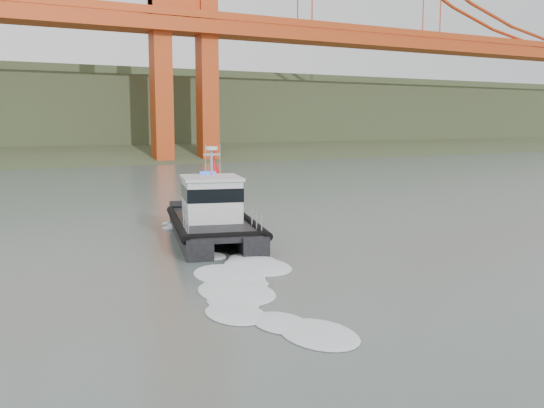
{
  "coord_description": "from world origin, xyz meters",
  "views": [
    {
      "loc": [
        -13.3,
        -21.03,
        6.69
      ],
      "look_at": [
        1.66,
        6.79,
        2.4
      ],
      "focal_mm": 40.0,
      "sensor_mm": 36.0,
      "label": 1
    }
  ],
  "objects": [
    {
      "name": "patrol_boat",
      "position": [
        -0.02,
        10.92,
        1.37
      ],
      "size": [
        6.87,
        11.98,
        5.49
      ],
      "rotation": [
        0.0,
        0.0,
        -0.26
      ],
      "color": "black",
      "rests_on": "ground"
    },
    {
      "name": "nav_buoy",
      "position": [
        11.51,
        37.99,
        1.13
      ],
      "size": [
        2.07,
        2.07,
        4.31
      ],
      "color": "red",
      "rests_on": "ground"
    },
    {
      "name": "ground",
      "position": [
        0.0,
        0.0,
        0.0
      ],
      "size": [
        400.0,
        400.0,
        0.0
      ],
      "primitive_type": "plane",
      "color": "#4F5E5A",
      "rests_on": "ground"
    },
    {
      "name": "headlands",
      "position": [
        0.0,
        125.5,
        7.05
      ],
      "size": [
        500.0,
        105.36,
        27.12
      ],
      "color": "#2D3C22",
      "rests_on": "ground"
    }
  ]
}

